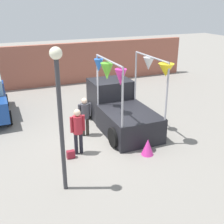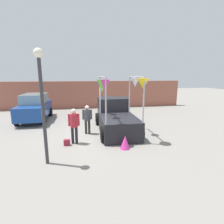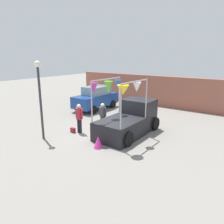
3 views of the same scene
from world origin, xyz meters
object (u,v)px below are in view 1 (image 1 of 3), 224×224
object	(u,v)px
vendor_truck	(119,107)
folded_kite_bundle_magenta	(148,147)
person_customer	(78,127)
street_lamp	(59,103)
person_vendor	(85,113)
handbag	(71,154)

from	to	relation	value
vendor_truck	folded_kite_bundle_magenta	size ratio (longest dim) A/B	6.81
vendor_truck	folded_kite_bundle_magenta	bearing A→B (deg)	-91.79
person_customer	folded_kite_bundle_magenta	distance (m)	2.54
vendor_truck	street_lamp	xyz separation A→B (m)	(-3.23, -3.50, 1.78)
vendor_truck	person_customer	bearing A→B (deg)	-143.39
vendor_truck	person_customer	xyz separation A→B (m)	(-2.30, -1.71, 0.16)
street_lamp	folded_kite_bundle_magenta	distance (m)	4.00
person_vendor	street_lamp	world-z (taller)	street_lamp
person_vendor	handbag	distance (m)	1.98
person_vendor	handbag	bearing A→B (deg)	-123.88
street_lamp	folded_kite_bundle_magenta	world-z (taller)	street_lamp
handbag	street_lamp	xyz separation A→B (m)	(-0.58, -1.59, 2.50)
person_vendor	street_lamp	xyz separation A→B (m)	(-1.59, -3.09, 1.69)
vendor_truck	folded_kite_bundle_magenta	xyz separation A→B (m)	(-0.09, -2.72, -0.56)
vendor_truck	handbag	size ratio (longest dim) A/B	14.59
person_customer	folded_kite_bundle_magenta	bearing A→B (deg)	-24.47
vendor_truck	street_lamp	world-z (taller)	street_lamp
person_customer	folded_kite_bundle_magenta	size ratio (longest dim) A/B	2.81
street_lamp	folded_kite_bundle_magenta	size ratio (longest dim) A/B	6.78
folded_kite_bundle_magenta	person_customer	bearing A→B (deg)	155.53
folded_kite_bundle_magenta	person_vendor	bearing A→B (deg)	124.02
vendor_truck	handbag	bearing A→B (deg)	-144.23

